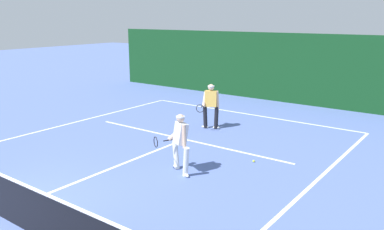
# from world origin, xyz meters

# --- Properties ---
(court_line_baseline_far) EXTENTS (9.59, 0.10, 0.01)m
(court_line_baseline_far) POSITION_xyz_m (0.00, 10.89, 0.00)
(court_line_baseline_far) COLOR white
(court_line_baseline_far) RESTS_ON ground_plane
(court_line_service) EXTENTS (7.82, 0.10, 0.01)m
(court_line_service) POSITION_xyz_m (0.00, 6.48, 0.00)
(court_line_service) COLOR white
(court_line_service) RESTS_ON ground_plane
(court_line_centre) EXTENTS (0.10, 6.40, 0.01)m
(court_line_centre) POSITION_xyz_m (0.00, 3.20, 0.00)
(court_line_centre) COLOR white
(court_line_centre) RESTS_ON ground_plane
(player_near) EXTENTS (1.10, 0.84, 1.59)m
(player_near) POSITION_xyz_m (1.68, 4.11, 0.87)
(player_near) COLOR silver
(player_near) RESTS_ON ground_plane
(player_far) EXTENTS (0.70, 0.93, 1.65)m
(player_far) POSITION_xyz_m (-0.06, 8.12, 0.91)
(player_far) COLOR black
(player_far) RESTS_ON ground_plane
(tennis_ball) EXTENTS (0.07, 0.07, 0.07)m
(tennis_ball) POSITION_xyz_m (2.90, 5.93, 0.03)
(tennis_ball) COLOR #D1E033
(tennis_ball) RESTS_ON ground_plane
(back_fence_windscreen) EXTENTS (20.37, 0.12, 3.28)m
(back_fence_windscreen) POSITION_xyz_m (0.00, 14.11, 1.64)
(back_fence_windscreen) COLOR #113D1A
(back_fence_windscreen) RESTS_ON ground_plane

